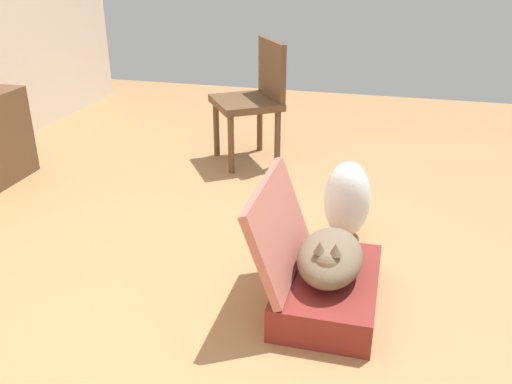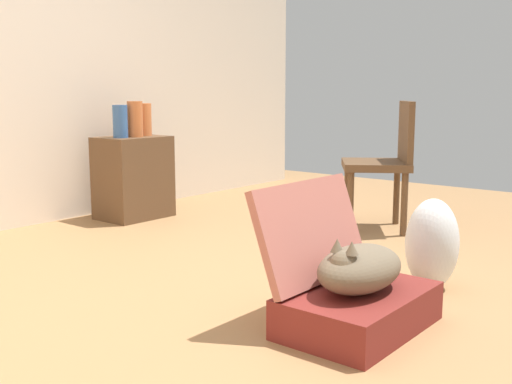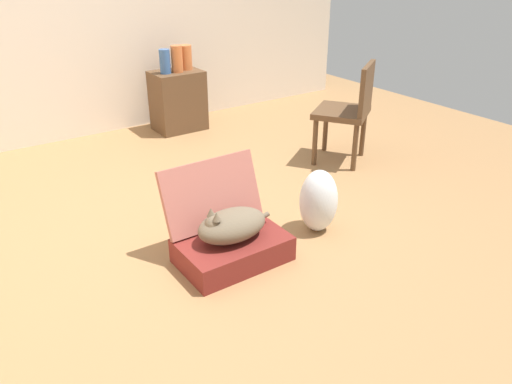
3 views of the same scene
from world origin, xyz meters
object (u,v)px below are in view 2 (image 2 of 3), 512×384
at_px(vase_short, 143,120).
at_px(chair, 386,159).
at_px(vase_tall, 120,121).
at_px(suitcase_base, 359,310).
at_px(plastic_bag_white, 432,244).
at_px(side_table, 133,177).
at_px(vase_round, 135,119).
at_px(cat, 359,268).

height_order(vase_short, chair, chair).
bearing_deg(vase_tall, vase_short, 11.49).
height_order(suitcase_base, plastic_bag_white, plastic_bag_white).
distance_m(suitcase_base, vase_tall, 2.59).
relative_size(side_table, vase_round, 2.34).
bearing_deg(vase_tall, vase_round, -6.44).
height_order(side_table, vase_tall, vase_tall).
bearing_deg(chair, suitcase_base, -9.44).
relative_size(plastic_bag_white, side_table, 0.72).
xyz_separation_m(cat, vase_tall, (0.75, 2.39, 0.47)).
bearing_deg(plastic_bag_white, vase_tall, 88.33).
bearing_deg(plastic_bag_white, suitcase_base, 179.49).
height_order(suitcase_base, cat, cat).
bearing_deg(suitcase_base, side_table, 70.27).
bearing_deg(side_table, cat, -109.89).
xyz_separation_m(plastic_bag_white, vase_short, (0.32, 2.45, 0.51)).
relative_size(vase_tall, vase_round, 0.90).
bearing_deg(side_table, vase_tall, -167.58).
xyz_separation_m(suitcase_base, plastic_bag_white, (0.67, -0.01, 0.14)).
xyz_separation_m(vase_short, vase_round, (-0.12, -0.06, 0.01)).
distance_m(plastic_bag_white, chair, 1.31).
xyz_separation_m(suitcase_base, chair, (1.69, 0.78, 0.41)).
xyz_separation_m(suitcase_base, vase_tall, (0.74, 2.39, 0.65)).
height_order(cat, side_table, side_table).
relative_size(suitcase_base, side_table, 1.07).
distance_m(cat, side_table, 2.58).
xyz_separation_m(cat, vase_short, (1.00, 2.45, 0.48)).
relative_size(suitcase_base, vase_short, 2.68).
relative_size(plastic_bag_white, vase_round, 1.68).
xyz_separation_m(cat, chair, (1.70, 0.78, 0.24)).
bearing_deg(vase_round, chair, -62.84).
bearing_deg(vase_round, vase_short, 27.45).
bearing_deg(side_table, suitcase_base, -109.73).
bearing_deg(cat, suitcase_base, -2.73).
height_order(side_table, vase_short, vase_short).
xyz_separation_m(side_table, vase_round, (0.00, -0.04, 0.43)).
distance_m(cat, chair, 1.88).
height_order(plastic_bag_white, chair, chair).
relative_size(side_table, chair, 0.70).
bearing_deg(suitcase_base, plastic_bag_white, -0.51).
relative_size(vase_tall, vase_short, 0.97).
distance_m(side_table, vase_tall, 0.44).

